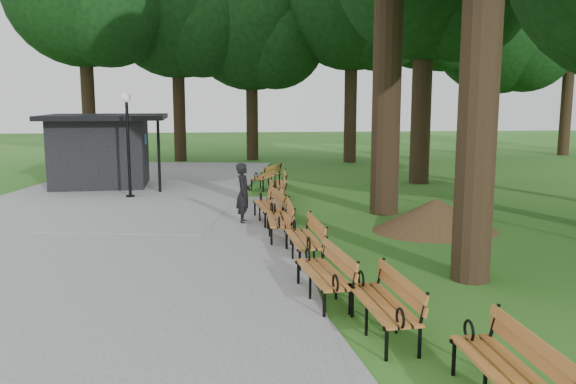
{
  "coord_description": "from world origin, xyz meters",
  "views": [
    {
      "loc": [
        -1.61,
        -8.43,
        3.26
      ],
      "look_at": [
        -0.21,
        5.14,
        1.1
      ],
      "focal_mm": 36.8,
      "sensor_mm": 36.0,
      "label": 1
    }
  ],
  "objects": [
    {
      "name": "bench_5",
      "position": [
        -0.43,
        5.14,
        0.44
      ],
      "size": [
        0.68,
        1.91,
        0.88
      ],
      "primitive_type": null,
      "rotation": [
        0.0,
        0.0,
        -1.59
      ],
      "color": "#AF6428",
      "rests_on": "ground"
    },
    {
      "name": "bench_3",
      "position": [
        -0.09,
        0.72,
        0.44
      ],
      "size": [
        0.86,
        1.96,
        0.88
      ],
      "primitive_type": null,
      "rotation": [
        0.0,
        0.0,
        -1.45
      ],
      "color": "#AF6428",
      "rests_on": "ground"
    },
    {
      "name": "ground",
      "position": [
        0.0,
        0.0,
        0.0
      ],
      "size": [
        100.0,
        100.0,
        0.0
      ],
      "primitive_type": "plane",
      "color": "#29651C",
      "rests_on": "ground"
    },
    {
      "name": "bench_2",
      "position": [
        0.49,
        -0.76,
        0.44
      ],
      "size": [
        0.78,
        1.94,
        0.88
      ],
      "primitive_type": null,
      "rotation": [
        0.0,
        0.0,
        -1.5
      ],
      "color": "#AF6428",
      "rests_on": "ground"
    },
    {
      "name": "tree_backdrop",
      "position": [
        6.9,
        22.91,
        8.25
      ],
      "size": [
        37.89,
        10.01,
        16.5
      ],
      "primitive_type": null,
      "color": "black",
      "rests_on": "ground"
    },
    {
      "name": "person",
      "position": [
        -1.21,
        6.88,
        0.8
      ],
      "size": [
        0.42,
        0.61,
        1.6
      ],
      "primitive_type": "imported",
      "rotation": [
        0.0,
        0.0,
        1.5
      ],
      "color": "black",
      "rests_on": "ground"
    },
    {
      "name": "path",
      "position": [
        -4.0,
        3.0,
        0.03
      ],
      "size": [
        12.0,
        38.0,
        0.06
      ],
      "primitive_type": "cube",
      "color": "gray",
      "rests_on": "ground"
    },
    {
      "name": "bench_7",
      "position": [
        -0.18,
        9.05,
        0.44
      ],
      "size": [
        0.8,
        1.95,
        0.88
      ],
      "primitive_type": null,
      "rotation": [
        0.0,
        0.0,
        -1.66
      ],
      "color": "#AF6428",
      "rests_on": "ground"
    },
    {
      "name": "bench_1",
      "position": [
        1.26,
        -2.88,
        0.44
      ],
      "size": [
        0.67,
        1.91,
        0.88
      ],
      "primitive_type": null,
      "rotation": [
        0.0,
        0.0,
        -1.56
      ],
      "color": "#AF6428",
      "rests_on": "ground"
    },
    {
      "name": "bench_9",
      "position": [
        -0.22,
        13.03,
        0.44
      ],
      "size": [
        1.4,
        1.99,
        0.88
      ],
      "primitive_type": null,
      "rotation": [
        0.0,
        0.0,
        -2.02
      ],
      "color": "#AF6428",
      "rests_on": "ground"
    },
    {
      "name": "kiosk",
      "position": [
        -6.3,
        14.01,
        1.34
      ],
      "size": [
        4.47,
        3.94,
        2.69
      ],
      "primitive_type": null,
      "rotation": [
        0.0,
        0.0,
        0.05
      ],
      "color": "black",
      "rests_on": "ground"
    },
    {
      "name": "bench_6",
      "position": [
        -0.57,
        6.96,
        0.44
      ],
      "size": [
        0.85,
        1.96,
        0.88
      ],
      "primitive_type": null,
      "rotation": [
        0.0,
        0.0,
        -1.46
      ],
      "color": "#AF6428",
      "rests_on": "ground"
    },
    {
      "name": "bench_4",
      "position": [
        -0.11,
        3.15,
        0.44
      ],
      "size": [
        0.74,
        1.93,
        0.88
      ],
      "primitive_type": null,
      "rotation": [
        0.0,
        0.0,
        -1.52
      ],
      "color": "#AF6428",
      "rests_on": "ground"
    },
    {
      "name": "lamp_post",
      "position": [
        -4.83,
        11.26,
        2.46
      ],
      "size": [
        0.32,
        0.32,
        3.46
      ],
      "color": "black",
      "rests_on": "ground"
    },
    {
      "name": "dirt_mound",
      "position": [
        3.51,
        5.49,
        0.41
      ],
      "size": [
        2.62,
        2.62,
        0.82
      ],
      "primitive_type": "cone",
      "color": "#47301C",
      "rests_on": "ground"
    },
    {
      "name": "bench_8",
      "position": [
        0.01,
        10.97,
        0.44
      ],
      "size": [
        0.76,
        1.94,
        0.88
      ],
      "primitive_type": null,
      "rotation": [
        0.0,
        0.0,
        -1.63
      ],
      "color": "#AF6428",
      "rests_on": "ground"
    }
  ]
}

